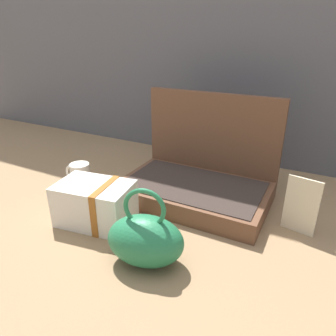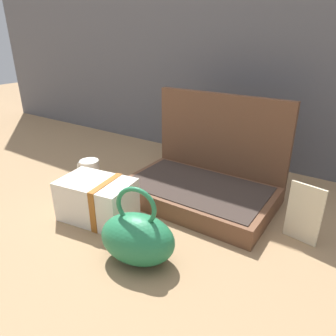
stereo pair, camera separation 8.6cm
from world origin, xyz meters
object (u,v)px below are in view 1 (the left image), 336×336
(open_suitcase, at_px, (199,176))
(info_card_left, at_px, (301,206))
(teal_pouch_handbag, at_px, (146,240))
(cream_toiletry_bag, at_px, (96,204))
(coffee_mug, at_px, (80,175))

(open_suitcase, xyz_separation_m, info_card_left, (0.33, -0.07, 0.01))
(teal_pouch_handbag, bearing_deg, cream_toiletry_bag, 158.86)
(teal_pouch_handbag, xyz_separation_m, info_card_left, (0.31, 0.31, 0.02))
(teal_pouch_handbag, distance_m, info_card_left, 0.44)
(info_card_left, bearing_deg, coffee_mug, -164.69)
(cream_toiletry_bag, relative_size, info_card_left, 1.40)
(cream_toiletry_bag, height_order, info_card_left, info_card_left)
(cream_toiletry_bag, bearing_deg, teal_pouch_handbag, -21.14)
(cream_toiletry_bag, relative_size, coffee_mug, 2.20)
(teal_pouch_handbag, height_order, cream_toiletry_bag, teal_pouch_handbag)
(teal_pouch_handbag, height_order, coffee_mug, teal_pouch_handbag)
(info_card_left, bearing_deg, cream_toiletry_bag, -146.70)
(teal_pouch_handbag, height_order, info_card_left, teal_pouch_handbag)
(open_suitcase, relative_size, teal_pouch_handbag, 2.28)
(cream_toiletry_bag, distance_m, info_card_left, 0.58)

